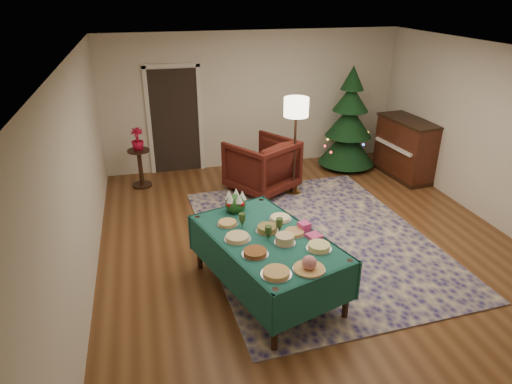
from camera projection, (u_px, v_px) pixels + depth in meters
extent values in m
plane|color=#593319|center=(311.00, 246.00, 6.65)|extent=(7.00, 7.00, 0.00)
plane|color=white|center=(323.00, 55.00, 5.53)|extent=(7.00, 7.00, 0.00)
plane|color=beige|center=(254.00, 100.00, 9.18)|extent=(6.00, 0.00, 6.00)
plane|color=beige|center=(508.00, 338.00, 3.00)|extent=(6.00, 0.00, 6.00)
plane|color=beige|center=(80.00, 180.00, 5.43)|extent=(0.00, 7.00, 7.00)
plane|color=beige|center=(506.00, 142.00, 6.76)|extent=(0.00, 7.00, 7.00)
cube|color=black|center=(175.00, 122.00, 8.95)|extent=(0.92, 0.02, 2.04)
cube|color=silver|center=(149.00, 122.00, 8.82)|extent=(0.08, 0.04, 2.14)
cube|color=silver|center=(200.00, 119.00, 9.04)|extent=(0.08, 0.04, 2.14)
cube|color=silver|center=(171.00, 66.00, 8.49)|extent=(1.08, 0.04, 0.08)
cube|color=#1A1655|center=(316.00, 238.00, 6.83)|extent=(3.39, 4.35, 0.02)
cylinder|color=black|center=(275.00, 321.00, 4.60)|extent=(0.07, 0.07, 0.77)
cylinder|color=black|center=(199.00, 243.00, 5.98)|extent=(0.07, 0.07, 0.77)
cylinder|color=black|center=(347.00, 290.00, 5.06)|extent=(0.07, 0.07, 0.77)
cylinder|color=black|center=(261.00, 224.00, 6.45)|extent=(0.07, 0.07, 0.77)
cube|color=#175149|center=(267.00, 238.00, 5.37)|extent=(1.67, 2.20, 0.04)
cube|color=#175149|center=(228.00, 222.00, 6.21)|extent=(1.12, 0.38, 0.48)
cube|color=#175149|center=(318.00, 297.00, 4.71)|extent=(1.12, 0.38, 0.48)
cube|color=#175149|center=(304.00, 242.00, 5.73)|extent=(0.63, 1.90, 0.48)
cube|color=#175149|center=(226.00, 268.00, 5.20)|extent=(0.63, 1.90, 0.48)
cylinder|color=silver|center=(276.00, 274.00, 4.66)|extent=(0.33, 0.33, 0.01)
cylinder|color=tan|center=(276.00, 272.00, 4.65)|extent=(0.28, 0.28, 0.04)
cylinder|color=silver|center=(309.00, 269.00, 4.73)|extent=(0.34, 0.34, 0.01)
sphere|color=#CC727A|center=(309.00, 263.00, 4.70)|extent=(0.15, 0.15, 0.15)
cylinder|color=silver|center=(319.00, 249.00, 5.11)|extent=(0.29, 0.29, 0.01)
cylinder|color=#D8D172|center=(319.00, 246.00, 5.10)|extent=(0.25, 0.25, 0.05)
cylinder|color=silver|center=(255.00, 254.00, 5.00)|extent=(0.30, 0.30, 0.01)
cylinder|color=brown|center=(255.00, 252.00, 4.99)|extent=(0.26, 0.26, 0.04)
cylinder|color=silver|center=(285.00, 243.00, 5.23)|extent=(0.25, 0.25, 0.01)
cylinder|color=tan|center=(285.00, 239.00, 5.20)|extent=(0.21, 0.21, 0.09)
cylinder|color=silver|center=(294.00, 233.00, 5.42)|extent=(0.27, 0.27, 0.01)
cylinder|color=#B2844C|center=(294.00, 232.00, 5.41)|extent=(0.23, 0.23, 0.03)
cylinder|color=silver|center=(237.00, 239.00, 5.30)|extent=(0.32, 0.32, 0.01)
cylinder|color=#D8BF7F|center=(237.00, 237.00, 5.29)|extent=(0.27, 0.27, 0.04)
cylinder|color=silver|center=(267.00, 231.00, 5.48)|extent=(0.28, 0.28, 0.01)
cylinder|color=maroon|center=(267.00, 228.00, 5.46)|extent=(0.24, 0.24, 0.06)
cylinder|color=silver|center=(280.00, 219.00, 5.75)|extent=(0.29, 0.29, 0.01)
cylinder|color=#F2EACC|center=(280.00, 218.00, 5.74)|extent=(0.24, 0.24, 0.03)
cylinder|color=silver|center=(228.00, 224.00, 5.63)|extent=(0.26, 0.26, 0.01)
cylinder|color=tan|center=(227.00, 223.00, 5.62)|extent=(0.22, 0.22, 0.03)
cone|color=#2D471E|center=(242.00, 223.00, 5.56)|extent=(0.07, 0.07, 0.09)
cylinder|color=#2D471E|center=(242.00, 217.00, 5.53)|extent=(0.08, 0.08, 0.09)
cone|color=#2D471E|center=(279.00, 228.00, 5.45)|extent=(0.07, 0.07, 0.09)
cylinder|color=#2D471E|center=(279.00, 222.00, 5.41)|extent=(0.08, 0.08, 0.09)
cone|color=#2D471E|center=(268.00, 236.00, 5.28)|extent=(0.07, 0.07, 0.09)
cylinder|color=#2D471E|center=(268.00, 230.00, 5.24)|extent=(0.08, 0.08, 0.09)
cube|color=#D93C7E|center=(314.00, 236.00, 5.33)|extent=(0.19, 0.19, 0.04)
cube|color=#DD3D86|center=(304.00, 226.00, 5.48)|extent=(0.15, 0.15, 0.10)
sphere|color=#1E4C1E|center=(235.00, 204.00, 5.92)|extent=(0.27, 0.27, 0.27)
cone|color=white|center=(242.00, 195.00, 5.89)|extent=(0.10, 0.10, 0.12)
cone|color=white|center=(236.00, 193.00, 5.95)|extent=(0.10, 0.10, 0.12)
cone|color=white|center=(229.00, 195.00, 5.90)|extent=(0.10, 0.10, 0.12)
cone|color=white|center=(230.00, 198.00, 5.80)|extent=(0.10, 0.10, 0.12)
cone|color=white|center=(239.00, 198.00, 5.80)|extent=(0.10, 0.10, 0.12)
sphere|color=#B20C0F|center=(241.00, 199.00, 5.98)|extent=(0.07, 0.07, 0.07)
sphere|color=#B20C0F|center=(229.00, 199.00, 5.97)|extent=(0.07, 0.07, 0.07)
sphere|color=#B20C0F|center=(229.00, 204.00, 5.83)|extent=(0.07, 0.07, 0.07)
sphere|color=#B20C0F|center=(242.00, 204.00, 5.84)|extent=(0.07, 0.07, 0.07)
imported|color=#45150E|center=(262.00, 163.00, 8.24)|extent=(1.40, 1.38, 1.07)
cylinder|color=#A57F3F|center=(293.00, 192.00, 8.34)|extent=(0.30, 0.30, 0.03)
cylinder|color=black|center=(295.00, 152.00, 8.02)|extent=(0.04, 0.04, 1.59)
cylinder|color=#FFEABF|center=(296.00, 107.00, 7.69)|extent=(0.43, 0.43, 0.32)
cylinder|color=black|center=(142.00, 185.00, 8.63)|extent=(0.36, 0.36, 0.04)
cylinder|color=black|center=(141.00, 169.00, 8.49)|extent=(0.08, 0.08, 0.67)
cylinder|color=black|center=(138.00, 151.00, 8.34)|extent=(0.40, 0.40, 0.03)
imported|color=#AA0C28|center=(138.00, 144.00, 8.29)|extent=(0.23, 0.41, 0.23)
cylinder|color=black|center=(346.00, 163.00, 9.52)|extent=(0.12, 0.12, 0.17)
cone|color=black|center=(347.00, 145.00, 9.36)|extent=(1.17, 1.17, 0.73)
cone|color=black|center=(349.00, 121.00, 9.15)|extent=(0.96, 0.96, 0.62)
cone|color=black|center=(351.00, 98.00, 8.95)|extent=(0.73, 0.73, 0.52)
cone|color=black|center=(353.00, 78.00, 8.79)|extent=(0.47, 0.47, 0.47)
cube|color=black|center=(402.00, 174.00, 9.09)|extent=(0.70, 1.36, 0.07)
cube|color=#38180E|center=(406.00, 148.00, 8.87)|extent=(0.68, 1.34, 1.07)
cube|color=black|center=(410.00, 121.00, 8.64)|extent=(0.72, 1.38, 0.05)
cube|color=white|center=(394.00, 146.00, 8.76)|extent=(0.22, 1.11, 0.06)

